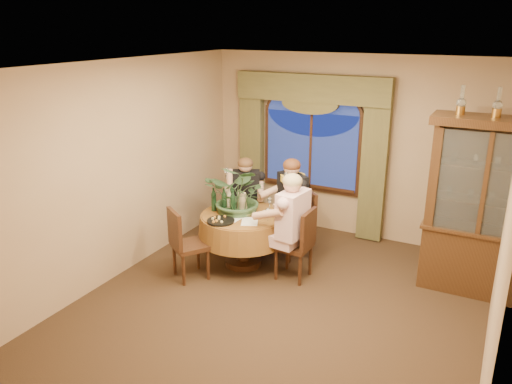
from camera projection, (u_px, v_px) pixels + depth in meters
The scene contains 36 objects.
floor at pixel (280, 304), 6.00m from camera, with size 5.00×5.00×0.00m, color black.
wall_back at pixel (349, 147), 7.65m from camera, with size 4.50×4.50×0.00m, color #A07E5B.
wall_right at pixel (505, 231), 4.57m from camera, with size 5.00×5.00×0.00m, color #A07E5B.
ceiling at pixel (284, 65), 5.10m from camera, with size 5.00×5.00×0.00m, color white.
window at pixel (311, 150), 7.89m from camera, with size 1.62×0.10×1.32m, color navy, non-canonical shape.
arched_transom at pixel (313, 101), 7.64m from camera, with size 1.60×0.06×0.44m, color navy, non-canonical shape.
drapery_left at pixel (252, 151), 8.33m from camera, with size 0.38×0.14×2.32m, color #4E4A29.
drapery_right at pixel (374, 167), 7.44m from camera, with size 0.38×0.14×2.32m, color #4E4A29.
swag_valance at pixel (311, 88), 7.51m from camera, with size 2.45×0.16×0.42m, color #4E4A29, non-canonical shape.
dining_table at pixel (243, 240), 6.88m from camera, with size 1.24×1.24×0.75m, color #923915.
china_cabinet at pixel (482, 209), 5.98m from camera, with size 1.36×0.54×2.20m, color #331D0F.
oil_lamp_left at pixel (462, 100), 5.74m from camera, with size 0.11×0.11×0.34m, color #A5722D, non-canonical shape.
oil_lamp_center at pixel (498, 102), 5.57m from camera, with size 0.11×0.11×0.34m, color #A5722D, non-canonical shape.
chair_right at pixel (294, 244), 6.50m from camera, with size 0.42×0.42×0.96m, color black.
chair_back_right at pixel (296, 225), 7.11m from camera, with size 0.42×0.42×0.96m, color black.
chair_back at pixel (248, 213), 7.57m from camera, with size 0.42×0.42×0.96m, color black.
chair_front_left at pixel (190, 244), 6.50m from camera, with size 0.42×0.42×0.96m, color black.
person_pink at pixel (293, 229), 6.34m from camera, with size 0.52×0.48×1.46m, color beige, non-canonical shape.
person_back at pixel (246, 200), 7.56m from camera, with size 0.48×0.44×1.33m, color black, non-canonical shape.
person_scarf at pixel (292, 207), 7.09m from camera, with size 0.52×0.47×1.45m, color black, non-canonical shape.
stoneware_vase at pixel (242, 202), 6.82m from camera, with size 0.14×0.14×0.27m, color #998564, non-canonical shape.
centerpiece_plant at pixel (240, 170), 6.67m from camera, with size 0.90×1.00×0.78m, color #335231.
olive_bowl at pixel (247, 214), 6.70m from camera, with size 0.14×0.14×0.04m, color #54602F.
cheese_platter at pixel (221, 221), 6.50m from camera, with size 0.36×0.36×0.02m, color black.
wine_bottle_0 at pixel (226, 197), 6.95m from camera, with size 0.07×0.07×0.33m, color tan.
wine_bottle_1 at pixel (214, 199), 6.84m from camera, with size 0.07×0.07×0.33m, color black.
wine_bottle_2 at pixel (233, 202), 6.73m from camera, with size 0.07×0.07×0.33m, color black.
wine_bottle_3 at pixel (232, 196), 6.98m from camera, with size 0.07×0.07×0.33m, color black.
wine_bottle_4 at pixel (229, 200), 6.81m from camera, with size 0.07×0.07×0.33m, color tan.
wine_bottle_5 at pixel (224, 200), 6.81m from camera, with size 0.07×0.07×0.33m, color black.
tasting_paper_0 at pixel (250, 221), 6.50m from camera, with size 0.21×0.30×0.00m, color white.
tasting_paper_1 at pixel (266, 213), 6.78m from camera, with size 0.21×0.30×0.00m, color white.
tasting_paper_2 at pixel (231, 219), 6.58m from camera, with size 0.21×0.30×0.00m, color white.
wine_glass_person_pink at pixel (268, 214), 6.51m from camera, with size 0.07×0.07×0.18m, color silver, non-canonical shape.
wine_glass_person_back at pixel (244, 198), 7.12m from camera, with size 0.07×0.07×0.18m, color silver, non-canonical shape.
wine_glass_person_scarf at pixel (269, 204), 6.90m from camera, with size 0.07×0.07×0.18m, color silver, non-canonical shape.
Camera 1 is at (2.15, -4.80, 3.20)m, focal length 35.00 mm.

